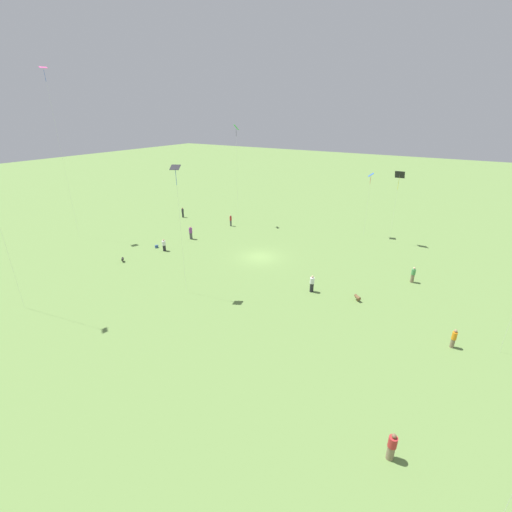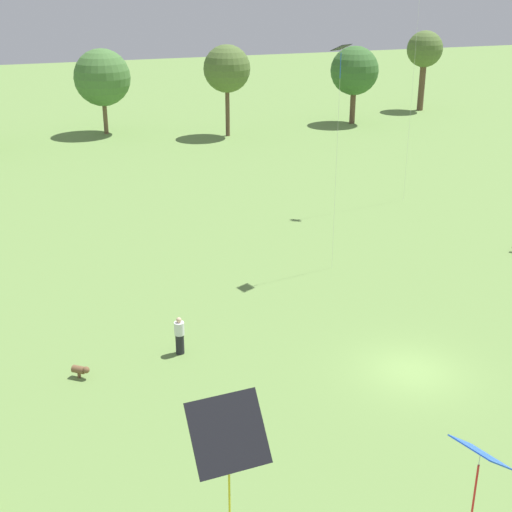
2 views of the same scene
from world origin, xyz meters
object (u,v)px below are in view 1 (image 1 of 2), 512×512
dog_1 (357,297)px  person_4 (231,220)px  kite_7 (400,176)px  dog_0 (123,259)px  person_2 (312,284)px  person_6 (454,339)px  kite_3 (371,177)px  kite_4 (46,82)px  kite_1 (236,132)px  person_0 (392,447)px  kite_0 (176,174)px  person_5 (183,212)px  person_3 (164,245)px  person_7 (413,275)px  picnic_bag_0 (157,246)px  person_1 (191,233)px

dog_1 → person_4: bearing=100.5°
kite_7 → dog_0: kite_7 is taller
person_2 → person_6: person_2 is taller
person_4 → kite_3: (-19.19, -6.77, 7.53)m
person_2 → kite_4: size_ratio=0.08×
kite_1 → person_4: bearing=178.0°
kite_4 → kite_7: kite_4 is taller
person_2 → person_4: size_ratio=0.99×
person_0 → person_2: 18.16m
kite_0 → person_6: bearing=28.8°
person_5 → dog_1: (-33.80, 12.20, -0.48)m
person_3 → dog_0: bearing=-92.7°
person_7 → picnic_bag_0: 31.63m
kite_1 → dog_0: kite_1 is taller
person_3 → kite_7: kite_7 is taller
person_6 → kite_3: 27.18m
person_0 → dog_0: person_0 is taller
person_0 → person_6: 12.29m
kite_1 → person_2: bearing=-130.0°
person_1 → dog_1: bearing=82.8°
person_0 → kite_0: 25.35m
person_0 → picnic_bag_0: 36.39m
kite_0 → dog_0: size_ratio=20.61×
person_3 → person_7: 30.03m
kite_1 → kite_4: bearing=135.6°
kite_4 → dog_0: 24.02m
person_4 → person_7: (-27.83, 5.67, -0.06)m
person_2 → person_6: size_ratio=1.10×
kite_7 → dog_0: size_ratio=16.11×
kite_3 → person_3: bearing=-16.8°
kite_3 → dog_0: 34.48m
person_1 → kite_0: size_ratio=0.15×
person_7 → picnic_bag_0: person_7 is taller
person_0 → person_7: person_7 is taller
picnic_bag_0 → person_0: bearing=155.7°
person_2 → kite_1: 28.07m
person_0 → person_5: 48.58m
person_1 → kite_1: bearing=175.7°
person_0 → person_3: 34.75m
person_1 → person_4: (-1.32, -7.91, -0.01)m
person_1 → person_2: person_1 is taller
person_2 → picnic_bag_0: bearing=148.3°
person_6 → person_3: bearing=149.1°
dog_1 → kite_0: bearing=154.2°
person_1 → person_3: size_ratio=1.17×
kite_7 → dog_0: bearing=84.6°
person_4 → person_6: size_ratio=1.12×
dog_0 → picnic_bag_0: dog_0 is taller
kite_4 → picnic_bag_0: kite_4 is taller
person_0 → kite_0: kite_0 is taller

